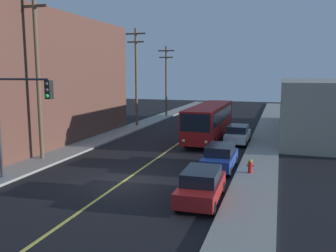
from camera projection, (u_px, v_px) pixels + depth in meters
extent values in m
plane|color=black|center=(121.00, 183.00, 20.23)|extent=(120.00, 120.00, 0.00)
cube|color=gray|center=(94.00, 142.00, 31.80)|extent=(2.50, 90.00, 0.15)
cube|color=gray|center=(262.00, 153.00, 27.50)|extent=(2.50, 90.00, 0.15)
cube|color=#D8CC4C|center=(187.00, 137.00, 34.38)|extent=(0.16, 60.00, 0.01)
cube|color=brown|center=(26.00, 80.00, 32.06)|extent=(10.00, 21.28, 11.11)
cube|color=black|center=(76.00, 126.00, 31.18)|extent=(0.06, 14.89, 1.30)
cube|color=black|center=(75.00, 89.00, 30.70)|extent=(0.06, 14.89, 1.30)
cube|color=black|center=(73.00, 51.00, 30.22)|extent=(0.06, 14.89, 1.30)
cube|color=black|center=(281.00, 117.00, 37.37)|extent=(0.06, 15.14, 1.30)
cube|color=maroon|center=(209.00, 120.00, 33.23)|extent=(2.57, 12.00, 2.75)
cube|color=black|center=(195.00, 123.00, 27.51)|extent=(2.35, 0.08, 1.40)
cube|color=black|center=(220.00, 107.00, 38.78)|extent=(2.30, 0.08, 1.10)
cube|color=black|center=(196.00, 114.00, 33.52)|extent=(0.08, 10.20, 1.10)
cube|color=black|center=(223.00, 115.00, 32.78)|extent=(0.08, 10.20, 1.10)
cube|color=orange|center=(195.00, 115.00, 27.43)|extent=(1.79, 0.06, 0.30)
sphere|color=#F9D872|center=(184.00, 141.00, 27.95)|extent=(0.24, 0.24, 0.24)
sphere|color=#F9D872|center=(206.00, 142.00, 27.43)|extent=(0.24, 0.24, 0.24)
cylinder|color=black|center=(186.00, 141.00, 29.80)|extent=(0.30, 1.00, 1.00)
cylinder|color=black|center=(213.00, 143.00, 29.13)|extent=(0.30, 1.00, 1.00)
cylinder|color=black|center=(205.00, 128.00, 37.07)|extent=(0.30, 1.00, 1.00)
cylinder|color=black|center=(227.00, 129.00, 36.40)|extent=(0.30, 1.00, 1.00)
cube|color=maroon|center=(201.00, 189.00, 17.20)|extent=(1.91, 4.44, 0.70)
cube|color=black|center=(201.00, 175.00, 17.10)|extent=(1.68, 2.50, 0.60)
cylinder|color=black|center=(177.00, 205.00, 16.04)|extent=(0.24, 0.65, 0.64)
cylinder|color=black|center=(213.00, 208.00, 15.60)|extent=(0.24, 0.65, 0.64)
cylinder|color=black|center=(192.00, 185.00, 18.89)|extent=(0.24, 0.65, 0.64)
cylinder|color=black|center=(222.00, 187.00, 18.45)|extent=(0.24, 0.65, 0.64)
cube|color=navy|center=(220.00, 159.00, 22.95)|extent=(1.82, 4.41, 0.70)
cube|color=black|center=(220.00, 149.00, 22.86)|extent=(1.63, 2.47, 0.60)
cylinder|color=black|center=(203.00, 170.00, 21.83)|extent=(0.22, 0.64, 0.64)
cylinder|color=black|center=(229.00, 172.00, 21.35)|extent=(0.22, 0.64, 0.64)
cylinder|color=black|center=(212.00, 158.00, 24.66)|extent=(0.22, 0.64, 0.64)
cylinder|color=black|center=(235.00, 160.00, 24.18)|extent=(0.22, 0.64, 0.64)
cube|color=silver|center=(238.00, 136.00, 31.34)|extent=(1.88, 4.43, 0.70)
cube|color=black|center=(238.00, 129.00, 31.24)|extent=(1.66, 2.49, 0.60)
cylinder|color=black|center=(226.00, 143.00, 30.24)|extent=(0.23, 0.64, 0.64)
cylinder|color=black|center=(245.00, 144.00, 29.73)|extent=(0.23, 0.64, 0.64)
cylinder|color=black|center=(231.00, 137.00, 33.05)|extent=(0.23, 0.64, 0.64)
cylinder|color=black|center=(249.00, 138.00, 32.55)|extent=(0.23, 0.64, 0.64)
cylinder|color=brown|center=(38.00, 74.00, 24.56)|extent=(0.28, 0.28, 11.97)
cube|color=#4C3D2D|center=(34.00, 6.00, 23.89)|extent=(2.00, 0.16, 0.16)
cylinder|color=brown|center=(136.00, 78.00, 40.49)|extent=(0.28, 0.28, 10.94)
cube|color=#4C3D2D|center=(136.00, 34.00, 39.77)|extent=(2.40, 0.16, 0.16)
cube|color=#4C3D2D|center=(136.00, 42.00, 39.90)|extent=(2.00, 0.16, 0.16)
cylinder|color=brown|center=(166.00, 81.00, 50.02)|extent=(0.28, 0.28, 9.63)
cube|color=#4C3D2D|center=(166.00, 51.00, 49.39)|extent=(2.40, 0.16, 0.16)
cube|color=#4C3D2D|center=(166.00, 57.00, 49.53)|extent=(2.00, 0.16, 0.16)
cylinder|color=#2D2D33|center=(21.00, 79.00, 19.53)|extent=(3.50, 0.12, 0.12)
cube|color=black|center=(49.00, 90.00, 19.09)|extent=(0.32, 0.36, 1.00)
sphere|color=#2D2D2D|center=(46.00, 84.00, 18.86)|extent=(0.22, 0.22, 0.22)
sphere|color=#2D2D2D|center=(47.00, 90.00, 18.91)|extent=(0.22, 0.22, 0.22)
sphere|color=green|center=(47.00, 96.00, 18.96)|extent=(0.22, 0.22, 0.22)
cylinder|color=red|center=(250.00, 167.00, 21.70)|extent=(0.26, 0.26, 0.70)
sphere|color=gold|center=(250.00, 161.00, 21.64)|extent=(0.24, 0.24, 0.24)
cylinder|color=red|center=(248.00, 165.00, 21.73)|extent=(0.12, 0.10, 0.10)
cylinder|color=red|center=(253.00, 166.00, 21.63)|extent=(0.12, 0.10, 0.10)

